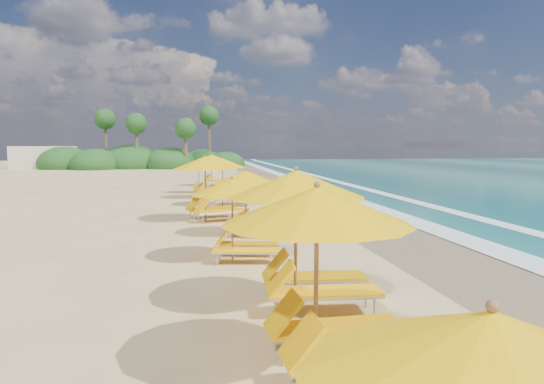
{
  "coord_description": "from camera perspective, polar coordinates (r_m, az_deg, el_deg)",
  "views": [
    {
      "loc": [
        -2.9,
        -18.41,
        3.01
      ],
      "look_at": [
        0.0,
        0.0,
        1.2
      ],
      "focal_mm": 32.29,
      "sensor_mm": 36.0,
      "label": 1
    }
  ],
  "objects": [
    {
      "name": "ground",
      "position": [
        18.88,
        0.0,
        -3.63
      ],
      "size": [
        160.0,
        160.0,
        0.0
      ],
      "primitive_type": "plane",
      "color": "#D4BB7C",
      "rests_on": "ground"
    },
    {
      "name": "wet_sand",
      "position": [
        19.89,
        11.48,
        -3.25
      ],
      "size": [
        4.0,
        160.0,
        0.01
      ],
      "primitive_type": "cube",
      "color": "olive",
      "rests_on": "ground"
    },
    {
      "name": "surf_foam",
      "position": [
        20.98,
        18.42,
        -2.92
      ],
      "size": [
        4.0,
        160.0,
        0.01
      ],
      "color": "white",
      "rests_on": "ground"
    },
    {
      "name": "station_1",
      "position": [
        6.53,
        6.85,
        -8.56
      ],
      "size": [
        2.82,
        2.62,
        2.54
      ],
      "rotation": [
        0.0,
        0.0,
        0.05
      ],
      "color": "olive",
      "rests_on": "ground"
    },
    {
      "name": "station_2",
      "position": [
        9.09,
        4.04,
        -4.25
      ],
      "size": [
        2.93,
        2.74,
        2.62
      ],
      "rotation": [
        0.0,
        0.0,
        -0.07
      ],
      "color": "olive",
      "rests_on": "ground"
    },
    {
      "name": "station_3",
      "position": [
        12.76,
        -3.88,
        -2.49
      ],
      "size": [
        2.61,
        2.48,
        2.19
      ],
      "rotation": [
        0.0,
        0.0,
        -0.17
      ],
      "color": "olive",
      "rests_on": "ground"
    },
    {
      "name": "station_4",
      "position": [
        16.21,
        -2.52,
        -0.71
      ],
      "size": [
        2.91,
        2.89,
        2.22
      ],
      "rotation": [
        0.0,
        0.0,
        -0.42
      ],
      "color": "olive",
      "rests_on": "ground"
    },
    {
      "name": "station_5",
      "position": [
        19.56,
        -7.22,
        0.98
      ],
      "size": [
        3.34,
        3.27,
        2.62
      ],
      "rotation": [
        0.0,
        0.0,
        0.33
      ],
      "color": "olive",
      "rests_on": "ground"
    },
    {
      "name": "station_6",
      "position": [
        24.27,
        -5.37,
        1.6
      ],
      "size": [
        2.6,
        2.4,
        2.41
      ],
      "rotation": [
        0.0,
        0.0,
        -0.01
      ],
      "color": "olive",
      "rests_on": "ground"
    },
    {
      "name": "station_7",
      "position": [
        27.72,
        -7.43,
        2.05
      ],
      "size": [
        2.7,
        2.53,
        2.4
      ],
      "rotation": [
        0.0,
        0.0,
        0.07
      ],
      "color": "olive",
      "rests_on": "ground"
    },
    {
      "name": "station_8",
      "position": [
        30.78,
        -8.23,
        2.0
      ],
      "size": [
        2.23,
        2.07,
        2.03
      ],
      "rotation": [
        0.0,
        0.0,
        -0.03
      ],
      "color": "olive",
      "rests_on": "ground"
    },
    {
      "name": "station_9",
      "position": [
        35.93,
        -6.76,
        2.82
      ],
      "size": [
        2.79,
        2.65,
        2.36
      ],
      "rotation": [
        0.0,
        0.0,
        0.15
      ],
      "color": "olive",
      "rests_on": "ground"
    },
    {
      "name": "treeline",
      "position": [
        64.34,
        -15.25,
        3.56
      ],
      "size": [
        25.8,
        8.8,
        9.74
      ],
      "color": "#163D14",
      "rests_on": "ground"
    },
    {
      "name": "beach_building",
      "position": [
        69.13,
        -25.04,
        3.69
      ],
      "size": [
        7.0,
        5.0,
        2.8
      ],
      "primitive_type": "cube",
      "color": "beige",
      "rests_on": "ground"
    }
  ]
}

